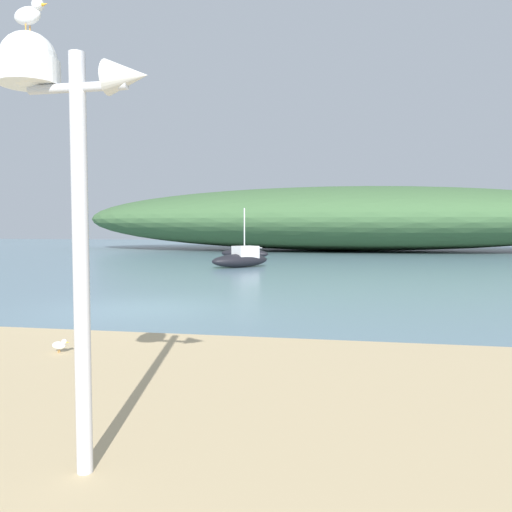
# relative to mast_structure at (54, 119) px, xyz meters

# --- Properties ---
(ground_plane) EXTENTS (120.00, 120.00, 0.00)m
(ground_plane) POSITION_rel_mast_structure_xyz_m (-2.99, 8.43, -2.86)
(ground_plane) COLOR slate
(distant_hill) EXTENTS (45.13, 15.40, 5.28)m
(distant_hill) POSITION_rel_mast_structure_xyz_m (1.57, 40.37, -0.22)
(distant_hill) COLOR #3D6038
(distant_hill) RESTS_ON ground
(mast_structure) EXTENTS (1.15, 0.45, 3.30)m
(mast_structure) POSITION_rel_mast_structure_xyz_m (0.00, 0.00, 0.00)
(mast_structure) COLOR silver
(mast_structure) RESTS_ON beach_sand
(seagull_on_radar) EXTENTS (0.32, 0.15, 0.22)m
(seagull_on_radar) POSITION_rel_mast_structure_xyz_m (-0.18, -0.00, 0.77)
(seagull_on_radar) COLOR orange
(seagull_on_radar) RESTS_ON mast_structure
(motorboat_far_right) EXTENTS (3.00, 3.02, 1.05)m
(motorboat_far_right) POSITION_rel_mast_structure_xyz_m (-3.26, 21.52, -2.44)
(motorboat_far_right) COLOR black
(motorboat_far_right) RESTS_ON ground
(sailboat_centre_water) EXTENTS (3.32, 1.63, 3.16)m
(sailboat_centre_water) POSITION_rel_mast_structure_xyz_m (-4.49, 28.17, -2.53)
(sailboat_centre_water) COLOR black
(sailboat_centre_water) RESTS_ON ground
(seagull_upper_strand) EXTENTS (0.28, 0.10, 0.21)m
(seagull_upper_strand) POSITION_rel_mast_structure_xyz_m (-2.05, 3.33, -2.54)
(seagull_upper_strand) COLOR orange
(seagull_upper_strand) RESTS_ON beach_sand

